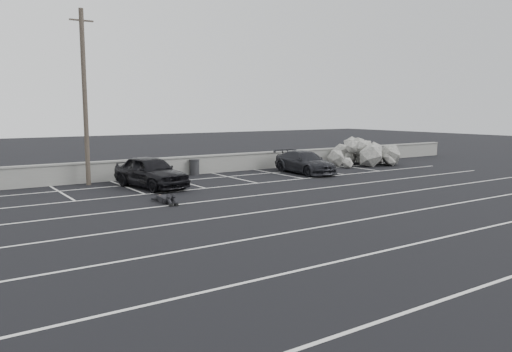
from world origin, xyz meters
TOP-DOWN VIEW (x-y plane):
  - ground at (0.00, 0.00)m, footprint 120.00×120.00m
  - seawall at (0.00, 14.00)m, footprint 50.00×0.45m
  - stall_lines at (-0.08, 4.41)m, footprint 36.00×20.05m
  - car_left at (-1.06, 10.65)m, footprint 2.58×4.75m
  - car_right at (8.50, 10.75)m, footprint 2.04×4.56m
  - utility_pole at (-3.31, 13.20)m, footprint 1.13×0.23m
  - trash_bin at (2.75, 13.60)m, footprint 0.77×0.77m
  - riprap_pile at (14.87, 11.93)m, footprint 5.40×4.39m
  - person at (-2.05, 6.87)m, footprint 1.17×2.37m

SIDE VIEW (x-z plane):
  - ground at x=0.00m, z-range 0.00..0.00m
  - stall_lines at x=-0.08m, z-range 0.00..0.01m
  - person at x=-2.05m, z-range 0.00..0.45m
  - trash_bin at x=2.75m, z-range 0.01..0.90m
  - seawall at x=0.00m, z-range 0.02..1.08m
  - riprap_pile at x=14.87m, z-range -0.26..1.41m
  - car_right at x=8.50m, z-range 0.00..1.30m
  - car_left at x=-1.06m, z-range 0.00..1.53m
  - utility_pole at x=-3.31m, z-range 0.05..8.54m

